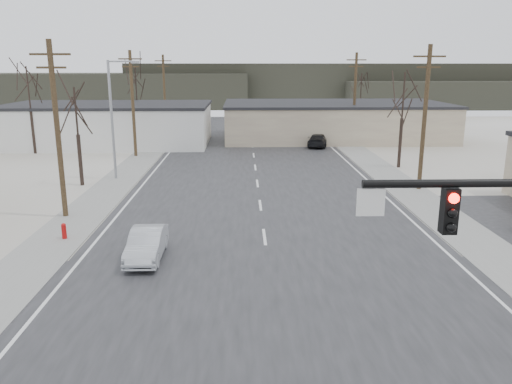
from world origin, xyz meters
TOP-DOWN VIEW (x-y plane):
  - ground at (0.00, 0.00)m, footprint 140.00×140.00m
  - main_road at (0.00, 15.00)m, footprint 18.00×110.00m
  - cross_road at (0.00, 0.00)m, footprint 90.00×10.00m
  - sidewalk_left at (-10.60, 20.00)m, footprint 3.00×90.00m
  - sidewalk_right at (10.60, 20.00)m, footprint 3.00×90.00m
  - fire_hydrant at (-10.20, 8.00)m, footprint 0.24×0.24m
  - building_left_far at (-16.00, 40.00)m, footprint 22.30×12.30m
  - building_right_far at (10.00, 44.00)m, footprint 26.30×14.30m
  - upole_left_b at (-11.50, 12.00)m, footprint 2.20×0.30m
  - upole_left_c at (-11.50, 32.00)m, footprint 2.20×0.30m
  - upole_left_d at (-11.50, 52.00)m, footprint 2.20×0.30m
  - upole_right_a at (11.50, 18.00)m, footprint 2.20×0.30m
  - upole_right_b at (11.50, 40.00)m, footprint 2.20×0.30m
  - streetlight_main at (-10.80, 22.00)m, footprint 2.40×0.25m
  - tree_left_near at (-13.00, 20.00)m, footprint 3.30×3.30m
  - tree_right_mid at (12.50, 26.00)m, footprint 3.74×3.74m
  - tree_left_far at (-14.00, 46.00)m, footprint 3.96×3.96m
  - tree_right_far at (15.00, 52.00)m, footprint 3.52×3.52m
  - tree_left_mid at (-22.00, 34.00)m, footprint 3.96×3.96m
  - hill_left at (-35.00, 92.00)m, footprint 70.00×18.00m
  - hill_center at (15.00, 96.00)m, footprint 80.00×18.00m
  - hill_right at (50.00, 90.00)m, footprint 60.00×18.00m
  - sedan_crossing at (-5.50, 5.25)m, footprint 1.46×4.13m
  - car_far_a at (7.16, 37.31)m, footprint 3.15×5.17m
  - car_far_b at (-7.17, 54.67)m, footprint 2.68×4.32m

SIDE VIEW (x-z plane):
  - ground at x=0.00m, z-range 0.00..0.00m
  - cross_road at x=0.00m, z-range 0.00..0.04m
  - main_road at x=0.00m, z-range 0.00..0.05m
  - sidewalk_left at x=-10.60m, z-range 0.00..0.06m
  - sidewalk_right at x=10.60m, z-range 0.00..0.06m
  - fire_hydrant at x=-10.20m, z-range 0.02..0.89m
  - sedan_crossing at x=-5.50m, z-range 0.05..1.41m
  - car_far_b at x=-7.17m, z-range 0.05..1.42m
  - car_far_a at x=7.16m, z-range 0.05..1.44m
  - building_right_far at x=10.00m, z-range 0.00..4.30m
  - building_left_far at x=-16.00m, z-range 0.01..4.51m
  - hill_right at x=50.00m, z-range 0.00..5.50m
  - hill_left at x=-35.00m, z-range 0.00..7.00m
  - hill_center at x=15.00m, z-range 0.00..9.00m
  - streetlight_main at x=-10.80m, z-range 0.59..9.59m
  - upole_left_b at x=-11.50m, z-range 0.22..10.22m
  - upole_left_c at x=-11.50m, z-range 0.22..10.22m
  - upole_left_d at x=-11.50m, z-range 0.22..10.22m
  - upole_right_a at x=11.50m, z-range 0.22..10.22m
  - upole_right_b at x=11.50m, z-range 0.22..10.22m
  - tree_left_near at x=-13.00m, z-range 1.55..8.90m
  - tree_right_far at x=15.00m, z-range 1.66..9.50m
  - tree_right_mid at x=12.50m, z-range 1.77..10.10m
  - tree_left_far at x=-14.00m, z-range 1.87..10.69m
  - tree_left_mid at x=-22.00m, z-range 1.87..10.69m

